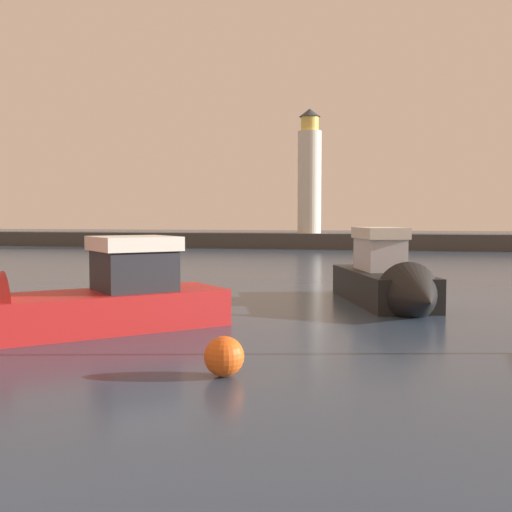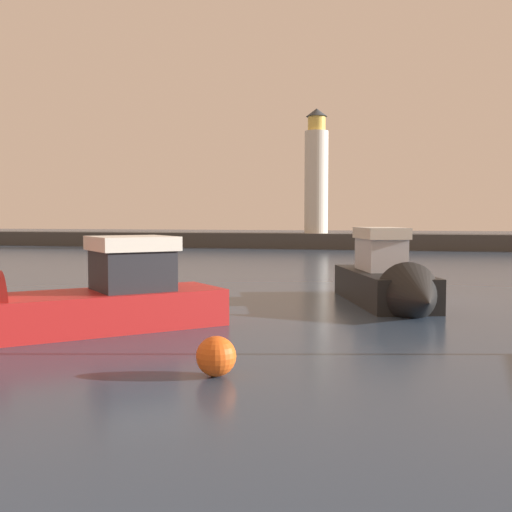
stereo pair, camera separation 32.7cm
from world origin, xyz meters
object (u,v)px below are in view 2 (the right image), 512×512
at_px(motorboat_1, 391,283).
at_px(motorboat_2, 62,304).
at_px(mooring_buoy, 216,356).
at_px(lighthouse, 316,174).

height_order(motorboat_1, motorboat_2, motorboat_1).
bearing_deg(motorboat_2, mooring_buoy, -31.66).
xyz_separation_m(lighthouse, mooring_buoy, (5.17, -47.02, -6.55)).
xyz_separation_m(motorboat_2, mooring_buoy, (5.00, -3.08, -0.35)).
distance_m(lighthouse, motorboat_2, 44.37).
bearing_deg(motorboat_2, lighthouse, 90.22).
height_order(motorboat_2, mooring_buoy, motorboat_2).
bearing_deg(motorboat_1, mooring_buoy, -106.23).
xyz_separation_m(motorboat_1, motorboat_2, (-7.83, -6.61, -0.06)).
distance_m(lighthouse, mooring_buoy, 47.76).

